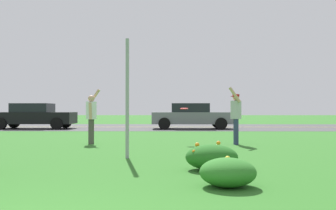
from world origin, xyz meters
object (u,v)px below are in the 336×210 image
(person_thrower_white_shirt, at_px, (91,115))
(frisbee_red, at_px, (184,109))
(sign_post_near_path, at_px, (127,98))
(person_catcher_red_cap_gray_shirt, at_px, (236,114))
(car_gray_center_right, at_px, (191,116))
(car_black_center_left, at_px, (34,116))

(person_thrower_white_shirt, relative_size, frisbee_red, 6.86)
(sign_post_near_path, relative_size, frisbee_red, 10.48)
(person_catcher_red_cap_gray_shirt, relative_size, car_gray_center_right, 0.40)
(person_thrower_white_shirt, distance_m, car_black_center_left, 10.92)
(car_black_center_left, bearing_deg, sign_post_near_path, -62.20)
(sign_post_near_path, height_order, person_thrower_white_shirt, sign_post_near_path)
(person_thrower_white_shirt, relative_size, person_catcher_red_cap_gray_shirt, 0.98)
(person_thrower_white_shirt, relative_size, car_black_center_left, 0.40)
(person_catcher_red_cap_gray_shirt, bearing_deg, car_gray_center_right, 95.48)
(person_catcher_red_cap_gray_shirt, height_order, car_gray_center_right, person_catcher_red_cap_gray_shirt)
(frisbee_red, xyz_separation_m, car_gray_center_right, (0.70, 9.52, -0.39))
(person_thrower_white_shirt, height_order, car_gray_center_right, person_thrower_white_shirt)
(sign_post_near_path, xyz_separation_m, car_gray_center_right, (2.10, 13.14, -0.62))
(car_gray_center_right, bearing_deg, sign_post_near_path, -99.06)
(car_gray_center_right, bearing_deg, car_black_center_left, 180.00)
(sign_post_near_path, xyz_separation_m, person_thrower_white_shirt, (-1.60, 3.61, -0.42))
(car_black_center_left, bearing_deg, car_gray_center_right, 0.00)
(person_thrower_white_shirt, distance_m, person_catcher_red_cap_gray_shirt, 4.63)
(frisbee_red, height_order, car_black_center_left, car_black_center_left)
(sign_post_near_path, distance_m, car_black_center_left, 14.86)
(car_black_center_left, bearing_deg, person_catcher_red_cap_gray_shirt, -44.34)
(person_catcher_red_cap_gray_shirt, bearing_deg, frisbee_red, 172.87)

